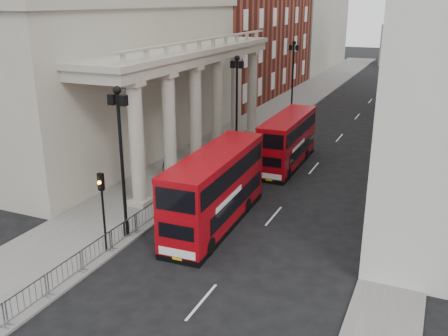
# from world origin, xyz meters

# --- Properties ---
(ground) EXTENTS (260.00, 260.00, 0.00)m
(ground) POSITION_xyz_m (0.00, 0.00, 0.00)
(ground) COLOR black
(ground) RESTS_ON ground
(sidewalk_west) EXTENTS (6.00, 140.00, 0.12)m
(sidewalk_west) POSITION_xyz_m (-3.00, 30.00, 0.06)
(sidewalk_west) COLOR slate
(sidewalk_west) RESTS_ON ground
(sidewalk_east) EXTENTS (3.00, 140.00, 0.12)m
(sidewalk_east) POSITION_xyz_m (13.50, 30.00, 0.06)
(sidewalk_east) COLOR slate
(sidewalk_east) RESTS_ON ground
(kerb) EXTENTS (0.20, 140.00, 0.14)m
(kerb) POSITION_xyz_m (-0.05, 30.00, 0.07)
(kerb) COLOR slate
(kerb) RESTS_ON ground
(portico_building) EXTENTS (9.00, 28.00, 12.00)m
(portico_building) POSITION_xyz_m (-10.50, 18.00, 6.00)
(portico_building) COLOR #A09B86
(portico_building) RESTS_ON ground
(brick_building) EXTENTS (9.00, 32.00, 22.00)m
(brick_building) POSITION_xyz_m (-10.50, 48.00, 11.00)
(brick_building) COLOR maroon
(brick_building) RESTS_ON ground
(west_building_far) EXTENTS (9.00, 30.00, 20.00)m
(west_building_far) POSITION_xyz_m (-10.50, 80.00, 10.00)
(west_building_far) COLOR #A09B86
(west_building_far) RESTS_ON ground
(lamp_post_south) EXTENTS (1.05, 0.44, 8.32)m
(lamp_post_south) POSITION_xyz_m (-0.60, 4.00, 4.91)
(lamp_post_south) COLOR black
(lamp_post_south) RESTS_ON sidewalk_west
(lamp_post_mid) EXTENTS (1.05, 0.44, 8.32)m
(lamp_post_mid) POSITION_xyz_m (-0.60, 20.00, 4.91)
(lamp_post_mid) COLOR black
(lamp_post_mid) RESTS_ON sidewalk_west
(lamp_post_north) EXTENTS (1.05, 0.44, 8.32)m
(lamp_post_north) POSITION_xyz_m (-0.60, 36.00, 4.91)
(lamp_post_north) COLOR black
(lamp_post_north) RESTS_ON sidewalk_west
(traffic_light) EXTENTS (0.28, 0.33, 4.30)m
(traffic_light) POSITION_xyz_m (-0.50, 1.98, 3.11)
(traffic_light) COLOR black
(traffic_light) RESTS_ON sidewalk_west
(crowd_barriers) EXTENTS (0.50, 18.75, 1.10)m
(crowd_barriers) POSITION_xyz_m (-0.35, 2.23, 0.67)
(crowd_barriers) COLOR gray
(crowd_barriers) RESTS_ON sidewalk_west
(bus_near) EXTENTS (2.82, 10.25, 4.39)m
(bus_near) POSITION_xyz_m (3.25, 7.50, 2.29)
(bus_near) COLOR #98070E
(bus_near) RESTS_ON ground
(bus_far) EXTENTS (2.40, 9.33, 4.01)m
(bus_far) POSITION_xyz_m (3.82, 19.89, 2.10)
(bus_far) COLOR #A1070F
(bus_far) RESTS_ON ground
(pedestrian_a) EXTENTS (0.74, 0.52, 1.92)m
(pedestrian_a) POSITION_xyz_m (-2.94, 12.52, 1.08)
(pedestrian_a) COLOR black
(pedestrian_a) RESTS_ON sidewalk_west
(pedestrian_b) EXTENTS (0.91, 0.77, 1.65)m
(pedestrian_b) POSITION_xyz_m (-3.29, 18.49, 0.95)
(pedestrian_b) COLOR black
(pedestrian_b) RESTS_ON sidewalk_west
(pedestrian_c) EXTENTS (0.80, 0.55, 1.56)m
(pedestrian_c) POSITION_xyz_m (-1.78, 16.98, 0.90)
(pedestrian_c) COLOR black
(pedestrian_c) RESTS_ON sidewalk_west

